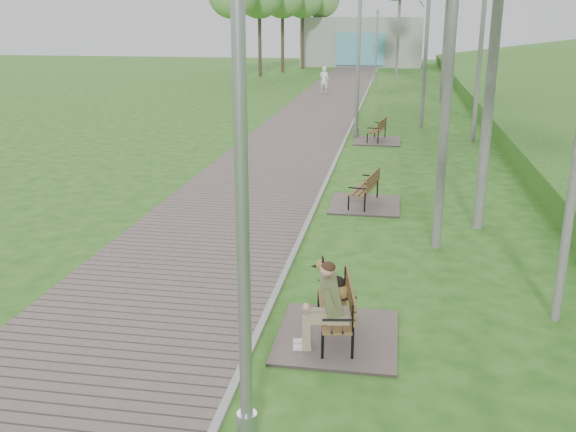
% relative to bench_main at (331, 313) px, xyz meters
% --- Properties ---
extents(ground, '(120.00, 120.00, 0.00)m').
position_rel_bench_main_xyz_m(ground, '(-0.98, -1.64, -0.38)').
color(ground, '#225A15').
rests_on(ground, ground).
extents(walkway, '(3.50, 67.00, 0.04)m').
position_rel_bench_main_xyz_m(walkway, '(-2.73, 19.86, -0.36)').
color(walkway, '#6B5C57').
rests_on(walkway, ground).
extents(kerb, '(0.10, 67.00, 0.05)m').
position_rel_bench_main_xyz_m(kerb, '(-0.98, 19.86, -0.36)').
color(kerb, '#999993').
rests_on(kerb, ground).
extents(building_north, '(10.00, 5.20, 4.00)m').
position_rel_bench_main_xyz_m(building_north, '(-2.48, 49.33, 1.61)').
color(building_north, '#9E9E99').
rests_on(building_north, ground).
extents(bench_main, '(1.59, 1.77, 1.39)m').
position_rel_bench_main_xyz_m(bench_main, '(0.00, 0.00, 0.00)').
color(bench_main, '#6B5C57').
rests_on(bench_main, ground).
extents(bench_second, '(1.56, 1.73, 0.96)m').
position_rel_bench_main_xyz_m(bench_second, '(0.08, 6.40, -0.21)').
color(bench_second, '#6B5C57').
rests_on(bench_second, ground).
extents(bench_third, '(1.56, 1.73, 0.96)m').
position_rel_bench_main_xyz_m(bench_third, '(0.09, 14.25, -0.21)').
color(bench_third, '#6B5C57').
rests_on(bench_third, ground).
extents(lamp_post_near, '(0.21, 0.21, 5.36)m').
position_rel_bench_main_xyz_m(lamp_post_near, '(-0.61, -2.26, 2.12)').
color(lamp_post_near, '#9C9FA4').
rests_on(lamp_post_near, ground).
extents(lamp_post_second, '(0.21, 0.21, 5.52)m').
position_rel_bench_main_xyz_m(lamp_post_second, '(-0.66, 15.02, 2.19)').
color(lamp_post_second, '#9C9FA4').
rests_on(lamp_post_second, ground).
extents(lamp_post_third, '(0.17, 0.17, 4.43)m').
position_rel_bench_main_xyz_m(lamp_post_third, '(-0.68, 32.69, 1.69)').
color(lamp_post_third, '#9C9FA4').
rests_on(lamp_post_third, ground).
extents(pedestrian_near, '(0.56, 0.39, 1.45)m').
position_rel_bench_main_xyz_m(pedestrian_near, '(-3.33, 28.29, 0.34)').
color(pedestrian_near, white).
rests_on(pedestrian_near, ground).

